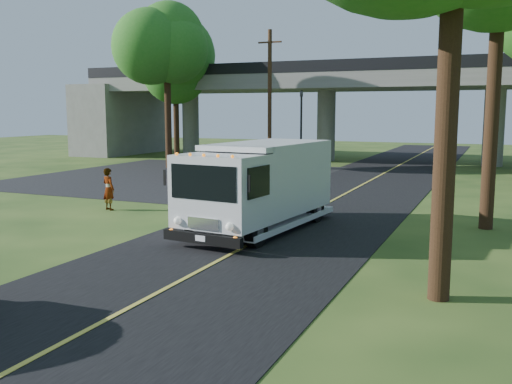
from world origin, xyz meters
The scene contains 12 objects.
ground centered at (0.00, 0.00, 0.00)m, with size 120.00×120.00×0.00m, color #244117.
road centered at (0.00, 10.00, 0.01)m, with size 7.00×90.00×0.02m, color black.
parking_lot centered at (-11.00, 18.00, 0.01)m, with size 16.00×18.00×0.01m, color black.
lane_line centered at (0.00, 10.00, 0.03)m, with size 0.12×90.00×0.01m, color gold.
overpass centered at (0.00, 32.00, 4.56)m, with size 54.00×10.00×7.30m.
traffic_signal centered at (-6.00, 26.00, 3.20)m, with size 0.18×0.22×5.20m.
utility_pole centered at (-7.50, 24.00, 4.59)m, with size 1.60×0.26×9.00m.
tree_left_lot centered at (-13.79, 21.84, 7.90)m, with size 5.60×5.50×10.50m.
tree_left_far centered at (-16.79, 27.84, 7.45)m, with size 5.26×5.16×9.89m.
step_van centered at (-0.53, 5.80, 1.53)m, with size 3.14×6.94×2.82m.
red_sedan centered at (-8.53, 17.16, 0.63)m, with size 1.77×4.35×1.26m, color #AC0A1A.
pedestrian centered at (-7.42, 7.01, 0.82)m, with size 0.60×0.39×1.65m, color gray.
Camera 1 is at (6.51, -10.88, 3.85)m, focal length 40.00 mm.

